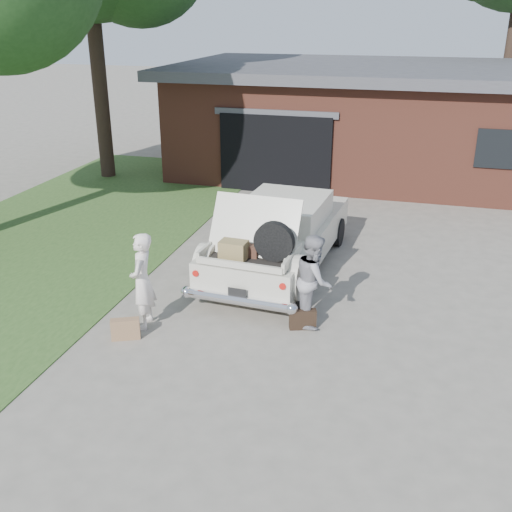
# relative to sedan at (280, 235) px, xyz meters

# --- Properties ---
(ground) EXTENTS (90.00, 90.00, 0.00)m
(ground) POSITION_rel_sedan_xyz_m (0.09, -2.70, -0.71)
(ground) COLOR gray
(ground) RESTS_ON ground
(grass_strip) EXTENTS (6.00, 16.00, 0.02)m
(grass_strip) POSITION_rel_sedan_xyz_m (-5.41, 0.30, -0.70)
(grass_strip) COLOR #2D4C1E
(grass_strip) RESTS_ON ground
(house) EXTENTS (12.80, 7.80, 3.30)m
(house) POSITION_rel_sedan_xyz_m (1.07, 8.78, 0.96)
(house) COLOR brown
(house) RESTS_ON ground
(sedan) EXTENTS (2.19, 4.96, 1.88)m
(sedan) POSITION_rel_sedan_xyz_m (0.00, 0.00, 0.00)
(sedan) COLOR beige
(sedan) RESTS_ON ground
(woman_left) EXTENTS (0.49, 0.65, 1.63)m
(woman_left) POSITION_rel_sedan_xyz_m (-1.59, -2.95, 0.10)
(woman_left) COLOR silver
(woman_left) RESTS_ON ground
(woman_right) EXTENTS (0.73, 0.86, 1.56)m
(woman_right) POSITION_rel_sedan_xyz_m (1.07, -2.08, 0.07)
(woman_right) COLOR gray
(woman_right) RESTS_ON ground
(suitcase_left) EXTENTS (0.47, 0.32, 0.35)m
(suitcase_left) POSITION_rel_sedan_xyz_m (-1.70, -3.44, -0.54)
(suitcase_left) COLOR #99704E
(suitcase_left) RESTS_ON ground
(suitcase_right) EXTENTS (0.46, 0.28, 0.34)m
(suitcase_right) POSITION_rel_sedan_xyz_m (0.96, -2.35, -0.54)
(suitcase_right) COLOR black
(suitcase_right) RESTS_ON ground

